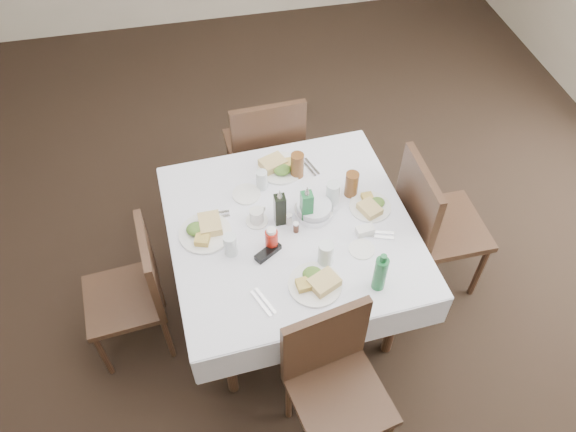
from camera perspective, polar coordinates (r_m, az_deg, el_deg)
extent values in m
plane|color=black|center=(3.67, -1.41, -8.35)|extent=(7.00, 7.00, 0.00)
cylinder|color=#321C12|center=(3.07, -6.02, -14.24)|extent=(0.06, 0.06, 0.72)
cylinder|color=#321C12|center=(3.60, -8.98, -1.11)|extent=(0.06, 0.06, 0.72)
cylinder|color=#321C12|center=(3.23, 10.74, -10.11)|extent=(0.06, 0.06, 0.72)
cylinder|color=#321C12|center=(3.73, 5.29, 1.82)|extent=(0.06, 0.06, 0.72)
cube|color=#321C12|center=(3.05, 0.29, -1.39)|extent=(1.24, 1.24, 0.03)
cube|color=white|center=(3.04, 0.29, -1.13)|extent=(1.36, 1.36, 0.01)
cube|color=white|center=(3.55, -2.52, 5.50)|extent=(1.29, 0.08, 0.22)
cube|color=white|center=(2.79, 3.93, -12.50)|extent=(1.29, 0.08, 0.22)
cube|color=white|center=(3.29, 11.16, -0.04)|extent=(0.08, 1.29, 0.22)
cube|color=white|center=(3.08, -11.40, -4.87)|extent=(0.08, 1.29, 0.22)
cube|color=#321C12|center=(3.89, -2.60, 6.96)|extent=(0.49, 0.49, 0.04)
cube|color=#321C12|center=(3.56, -1.95, 7.78)|extent=(0.47, 0.06, 0.52)
cylinder|color=#321C12|center=(4.23, -0.40, 6.82)|extent=(0.04, 0.04, 0.48)
cylinder|color=#321C12|center=(3.95, 1.09, 2.95)|extent=(0.04, 0.04, 0.48)
cylinder|color=#321C12|center=(4.17, -5.87, 5.82)|extent=(0.04, 0.04, 0.48)
cylinder|color=#321C12|center=(3.89, -4.72, 1.82)|extent=(0.04, 0.04, 0.48)
cube|color=#321C12|center=(2.88, 5.32, -18.05)|extent=(0.52, 0.52, 0.04)
cube|color=#321C12|center=(2.73, 3.75, -12.57)|extent=(0.44, 0.12, 0.48)
cylinder|color=#321C12|center=(3.11, 0.06, -18.02)|extent=(0.04, 0.04, 0.45)
cylinder|color=#321C12|center=(3.19, 6.59, -15.41)|extent=(0.04, 0.04, 0.45)
cube|color=#321C12|center=(3.52, 15.50, -1.04)|extent=(0.48, 0.48, 0.04)
cube|color=#321C12|center=(3.24, 13.00, 1.20)|extent=(0.05, 0.48, 0.52)
cylinder|color=#321C12|center=(3.69, 18.87, -5.28)|extent=(0.04, 0.04, 0.49)
cylinder|color=#321C12|center=(3.53, 12.98, -6.68)|extent=(0.04, 0.04, 0.49)
cylinder|color=#321C12|center=(3.89, 16.32, -0.53)|extent=(0.04, 0.04, 0.49)
cylinder|color=#321C12|center=(3.74, 10.68, -1.63)|extent=(0.04, 0.04, 0.49)
cube|color=#321C12|center=(3.28, -16.36, -8.08)|extent=(0.46, 0.46, 0.04)
cube|color=#321C12|center=(3.08, -13.81, -4.99)|extent=(0.08, 0.42, 0.46)
cylinder|color=#321C12|center=(3.59, -18.81, -8.21)|extent=(0.03, 0.03, 0.43)
cylinder|color=#321C12|center=(3.55, -13.08, -6.94)|extent=(0.03, 0.03, 0.43)
cylinder|color=#321C12|center=(3.39, -18.27, -13.22)|extent=(0.03, 0.03, 0.43)
cylinder|color=#321C12|center=(3.35, -12.11, -11.92)|extent=(0.03, 0.03, 0.43)
cylinder|color=white|center=(3.33, -0.77, 4.90)|extent=(0.27, 0.27, 0.01)
cube|color=tan|center=(3.32, -1.54, 5.39)|extent=(0.17, 0.16, 0.05)
cube|color=gold|center=(3.32, 0.08, 5.35)|extent=(0.09, 0.07, 0.04)
ellipsoid|color=#276515|center=(3.28, -0.60, 4.73)|extent=(0.10, 0.09, 0.05)
cylinder|color=white|center=(2.80, 2.76, -6.96)|extent=(0.27, 0.27, 0.01)
cube|color=tan|center=(2.78, 3.70, -6.74)|extent=(0.17, 0.16, 0.04)
cube|color=gold|center=(2.77, 1.80, -6.93)|extent=(0.10, 0.08, 0.03)
ellipsoid|color=#276515|center=(2.80, 2.48, -5.89)|extent=(0.10, 0.09, 0.04)
cylinder|color=white|center=(3.15, 8.33, 0.94)|extent=(0.23, 0.23, 0.01)
cube|color=tan|center=(3.11, 8.29, 0.74)|extent=(0.13, 0.15, 0.04)
cube|color=gold|center=(3.16, 8.12, 1.77)|extent=(0.06, 0.08, 0.03)
ellipsoid|color=#276515|center=(3.14, 9.05, 1.37)|extent=(0.09, 0.08, 0.04)
cylinder|color=white|center=(3.03, -8.40, -1.75)|extent=(0.28, 0.28, 0.01)
cube|color=tan|center=(3.02, -7.92, -0.80)|extent=(0.12, 0.15, 0.05)
cube|color=gold|center=(2.97, -8.66, -2.21)|extent=(0.10, 0.11, 0.04)
ellipsoid|color=#276515|center=(3.01, -9.34, -1.30)|extent=(0.10, 0.09, 0.05)
cylinder|color=white|center=(3.19, -4.24, 2.23)|extent=(0.16, 0.16, 0.01)
cylinder|color=white|center=(2.95, 7.50, -3.36)|extent=(0.14, 0.14, 0.01)
cylinder|color=silver|center=(3.19, -2.67, 3.70)|extent=(0.06, 0.06, 0.12)
cylinder|color=silver|center=(2.83, 3.86, -3.86)|extent=(0.08, 0.08, 0.15)
cylinder|color=silver|center=(3.11, 4.58, 2.31)|extent=(0.08, 0.08, 0.14)
cylinder|color=silver|center=(2.89, -5.86, -2.93)|extent=(0.07, 0.07, 0.13)
cylinder|color=brown|center=(3.24, 0.95, 5.19)|extent=(0.08, 0.08, 0.16)
cylinder|color=brown|center=(3.15, 6.48, 3.23)|extent=(0.08, 0.08, 0.16)
cylinder|color=silver|center=(3.08, 2.64, 0.48)|extent=(0.21, 0.21, 0.04)
cylinder|color=white|center=(3.06, 2.66, 0.84)|extent=(0.19, 0.19, 0.04)
cube|color=black|center=(2.98, -0.82, 0.65)|extent=(0.06, 0.06, 0.19)
cone|color=silver|center=(2.89, -0.85, 2.28)|extent=(0.03, 0.03, 0.05)
cube|color=#1B6A35|center=(2.99, 1.90, 0.93)|extent=(0.06, 0.06, 0.20)
cone|color=silver|center=(2.90, 1.96, 2.60)|extent=(0.03, 0.03, 0.06)
cylinder|color=#B51E11|center=(2.90, -1.68, -2.43)|extent=(0.07, 0.07, 0.12)
cylinder|color=white|center=(2.84, -1.71, -1.52)|extent=(0.05, 0.05, 0.02)
cylinder|color=white|center=(3.02, 0.10, -0.41)|extent=(0.03, 0.03, 0.06)
cylinder|color=silver|center=(2.99, 0.11, 0.05)|extent=(0.03, 0.03, 0.01)
cylinder|color=#43261A|center=(2.99, 0.82, -1.21)|extent=(0.03, 0.03, 0.06)
cylinder|color=silver|center=(2.96, 0.83, -0.79)|extent=(0.03, 0.03, 0.01)
cylinder|color=white|center=(3.06, -3.17, -0.50)|extent=(0.12, 0.12, 0.01)
cylinder|color=white|center=(3.02, -3.21, 0.05)|extent=(0.08, 0.08, 0.08)
cylinder|color=black|center=(3.00, -3.23, 0.40)|extent=(0.06, 0.06, 0.01)
torus|color=white|center=(3.04, -2.63, 0.58)|extent=(0.05, 0.04, 0.05)
cube|color=black|center=(2.91, -2.05, -3.70)|extent=(0.15, 0.12, 0.03)
cylinder|color=#1B6A35|center=(2.75, 9.34, -5.80)|extent=(0.07, 0.07, 0.21)
cylinder|color=#1B6A35|center=(2.65, 9.67, -4.26)|extent=(0.03, 0.03, 0.04)
cube|color=white|center=(3.01, 7.83, -1.49)|extent=(0.10, 0.06, 0.05)
cube|color=pink|center=(3.00, 7.84, -1.39)|extent=(0.07, 0.04, 0.02)
cube|color=silver|center=(3.34, 2.10, 4.91)|extent=(0.06, 0.16, 0.01)
cube|color=silver|center=(3.35, 2.47, 5.06)|extent=(0.06, 0.16, 0.01)
cube|color=silver|center=(2.75, -2.29, -8.61)|extent=(0.08, 0.17, 0.01)
cube|color=silver|center=(2.75, -2.76, -8.88)|extent=(0.08, 0.17, 0.01)
cube|color=silver|center=(3.02, 8.80, -2.09)|extent=(0.20, 0.08, 0.01)
cube|color=silver|center=(3.04, 8.80, -1.62)|extent=(0.20, 0.08, 0.01)
cube|color=silver|center=(3.11, -7.80, 0.19)|extent=(0.20, 0.02, 0.01)
cube|color=silver|center=(3.09, -7.73, -0.23)|extent=(0.20, 0.02, 0.01)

